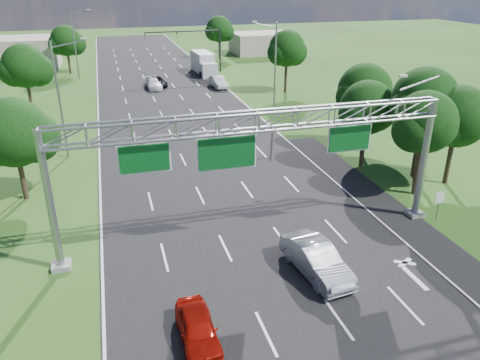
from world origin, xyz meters
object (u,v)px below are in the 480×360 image
object	(u,v)px
sign_gantry	(259,132)
regulatory_sign	(439,200)
silver_sedan	(316,260)
red_coupe	(198,328)
traffic_signal	(199,40)
box_truck	(204,64)

from	to	relation	value
sign_gantry	regulatory_sign	bearing A→B (deg)	-4.83
sign_gantry	silver_sedan	world-z (taller)	sign_gantry
sign_gantry	red_coupe	size ratio (longest dim) A/B	5.88
red_coupe	silver_sedan	xyz separation A→B (m)	(7.15, 3.29, 0.18)
traffic_signal	sign_gantry	bearing A→B (deg)	-97.68
red_coupe	traffic_signal	bearing A→B (deg)	77.99
regulatory_sign	box_truck	bearing A→B (deg)	94.73
sign_gantry	regulatory_sign	size ratio (longest dim) A/B	11.19
traffic_signal	box_truck	size ratio (longest dim) A/B	1.38
traffic_signal	silver_sedan	xyz separation A→B (m)	(-5.17, -57.28, -4.31)
regulatory_sign	silver_sedan	distance (m)	10.63
sign_gantry	box_truck	world-z (taller)	sign_gantry
red_coupe	silver_sedan	world-z (taller)	silver_sedan
regulatory_sign	box_truck	size ratio (longest dim) A/B	0.24
red_coupe	box_truck	distance (m)	61.07
sign_gantry	silver_sedan	distance (m)	7.66
regulatory_sign	box_truck	distance (m)	53.33
regulatory_sign	box_truck	xyz separation A→B (m)	(-4.40, 53.15, 0.08)
traffic_signal	red_coupe	size ratio (longest dim) A/B	3.06
sign_gantry	traffic_signal	size ratio (longest dim) A/B	1.92
sign_gantry	regulatory_sign	distance (m)	13.25
red_coupe	silver_sedan	bearing A→B (deg)	24.20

